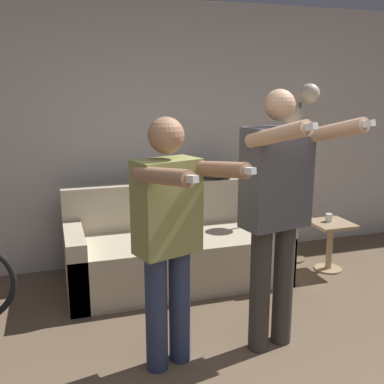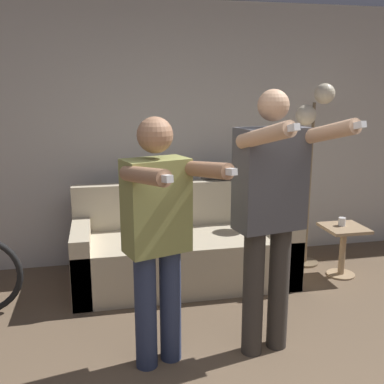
# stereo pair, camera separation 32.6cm
# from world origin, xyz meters

# --- Properties ---
(wall_back) EXTENTS (10.00, 0.05, 2.60)m
(wall_back) POSITION_xyz_m (0.00, 2.94, 1.30)
(wall_back) COLOR beige
(wall_back) RESTS_ON ground_plane
(couch) EXTENTS (1.99, 0.83, 0.89)m
(couch) POSITION_xyz_m (0.00, 2.30, 0.29)
(couch) COLOR beige
(couch) RESTS_ON ground_plane
(person_left) EXTENTS (0.59, 0.76, 1.61)m
(person_left) POSITION_xyz_m (-0.39, 1.04, 0.92)
(person_left) COLOR #2D3856
(person_left) RESTS_ON ground_plane
(person_right) EXTENTS (0.60, 0.73, 1.76)m
(person_right) POSITION_xyz_m (0.34, 1.05, 1.03)
(person_right) COLOR #38332D
(person_right) RESTS_ON ground_plane
(cat) EXTENTS (0.49, 0.14, 0.18)m
(cat) POSITION_xyz_m (0.53, 2.61, 0.96)
(cat) COLOR #3D3833
(cat) RESTS_ON couch
(floor_lamp) EXTENTS (0.38, 0.27, 1.81)m
(floor_lamp) POSITION_xyz_m (1.32, 2.46, 1.42)
(floor_lamp) COLOR #756047
(floor_lamp) RESTS_ON ground_plane
(side_table) EXTENTS (0.38, 0.38, 0.49)m
(side_table) POSITION_xyz_m (1.52, 2.10, 0.34)
(side_table) COLOR #A38460
(side_table) RESTS_ON ground_plane
(cup) EXTENTS (0.07, 0.07, 0.08)m
(cup) POSITION_xyz_m (1.51, 2.14, 0.53)
(cup) COLOR white
(cup) RESTS_ON side_table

